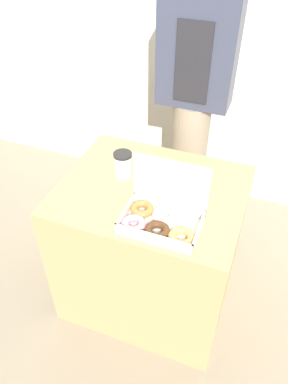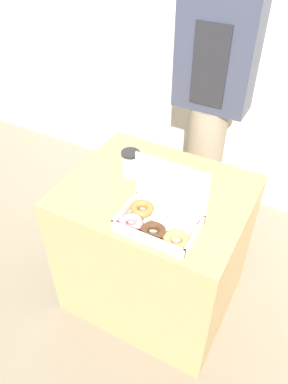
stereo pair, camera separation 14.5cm
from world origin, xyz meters
TOP-DOWN VIEW (x-y plane):
  - ground_plane at (0.00, 0.00)m, footprint 14.00×14.00m
  - table at (0.00, 0.00)m, footprint 0.81×0.66m
  - donut_box at (0.10, -0.20)m, footprint 0.32×0.23m
  - coffee_cup at (-0.16, 0.05)m, footprint 0.08×0.08m
  - person_customer at (0.03, 0.55)m, footprint 0.37×0.23m

SIDE VIEW (x-z plane):
  - ground_plane at x=0.00m, z-range 0.00..0.00m
  - table at x=0.00m, z-range 0.00..0.76m
  - donut_box at x=0.10m, z-range 0.67..0.92m
  - coffee_cup at x=-0.16m, z-range 0.76..0.88m
  - person_customer at x=0.03m, z-range 0.12..1.87m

